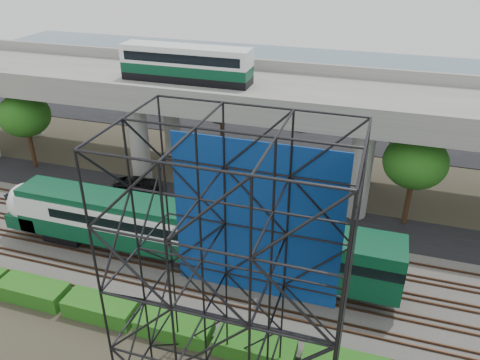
% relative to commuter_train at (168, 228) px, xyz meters
% --- Properties ---
extents(ground, '(140.00, 140.00, 0.00)m').
position_rel_commuter_train_xyz_m(ground, '(2.23, -2.00, -2.88)').
color(ground, '#474233').
rests_on(ground, ground).
extents(ballast_bed, '(90.00, 12.00, 0.20)m').
position_rel_commuter_train_xyz_m(ballast_bed, '(2.23, 0.00, -2.78)').
color(ballast_bed, slate).
rests_on(ballast_bed, ground).
extents(service_road, '(90.00, 5.00, 0.08)m').
position_rel_commuter_train_xyz_m(service_road, '(2.23, 8.50, -2.84)').
color(service_road, black).
rests_on(service_road, ground).
extents(parking_lot, '(90.00, 18.00, 0.08)m').
position_rel_commuter_train_xyz_m(parking_lot, '(2.23, 32.00, -2.84)').
color(parking_lot, black).
rests_on(parking_lot, ground).
extents(harbor_water, '(140.00, 40.00, 0.03)m').
position_rel_commuter_train_xyz_m(harbor_water, '(2.23, 54.00, -2.87)').
color(harbor_water, slate).
rests_on(harbor_water, ground).
extents(rail_tracks, '(90.00, 9.52, 0.16)m').
position_rel_commuter_train_xyz_m(rail_tracks, '(2.23, -0.00, -2.60)').
color(rail_tracks, '#472D1E').
rests_on(rail_tracks, ballast_bed).
extents(commuter_train, '(29.30, 3.06, 4.30)m').
position_rel_commuter_train_xyz_m(commuter_train, '(0.00, 0.00, 0.00)').
color(commuter_train, black).
rests_on(commuter_train, rail_tracks).
extents(overpass, '(80.00, 12.00, 12.40)m').
position_rel_commuter_train_xyz_m(overpass, '(1.76, 14.00, 5.33)').
color(overpass, '#9E9B93').
rests_on(overpass, ground).
extents(scaffold_tower, '(9.36, 6.36, 15.00)m').
position_rel_commuter_train_xyz_m(scaffold_tower, '(8.33, -9.98, 4.59)').
color(scaffold_tower, black).
rests_on(scaffold_tower, ground).
extents(hedge_strip, '(34.60, 1.80, 1.20)m').
position_rel_commuter_train_xyz_m(hedge_strip, '(3.23, -6.30, -2.32)').
color(hedge_strip, '#185413').
rests_on(hedge_strip, ground).
extents(trees, '(40.94, 16.94, 7.69)m').
position_rel_commuter_train_xyz_m(trees, '(-2.44, 14.17, 2.69)').
color(trees, '#382314').
rests_on(trees, ground).
extents(suv, '(4.70, 2.76, 1.23)m').
position_rel_commuter_train_xyz_m(suv, '(-7.32, 8.75, -2.19)').
color(suv, black).
rests_on(suv, service_road).
extents(parked_cars, '(38.64, 9.35, 1.23)m').
position_rel_commuter_train_xyz_m(parked_cars, '(3.44, 31.79, -2.22)').
color(parked_cars, white).
rests_on(parked_cars, parking_lot).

